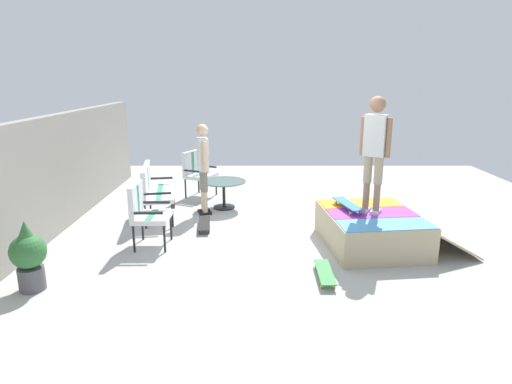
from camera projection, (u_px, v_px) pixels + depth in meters
ground_plane at (287, 238)px, 7.45m from camera, size 12.00×12.00×0.10m
back_wall_cinderblock at (45, 179)px, 7.19m from camera, size 9.00×0.20×1.99m
skate_ramp at (373, 229)px, 6.93m from camera, size 1.88×2.30×0.56m
patio_bench at (153, 187)px, 8.21m from camera, size 1.32×0.75×1.02m
patio_chair_near_house at (196, 169)px, 9.75m from camera, size 0.79×0.76×1.02m
patio_chair_by_wall at (144, 209)px, 6.84m from camera, size 0.62×0.55×1.02m
patio_table at (224, 189)px, 8.91m from camera, size 0.90×0.90×0.57m
person_watching at (203, 162)px, 8.39m from camera, size 0.46×0.31×1.76m
person_skater at (375, 145)px, 6.60m from camera, size 0.36×0.41×1.79m
skateboard_by_bench at (204, 224)px, 7.78m from camera, size 0.82×0.28×0.10m
skateboard_spare at (325, 272)px, 5.85m from camera, size 0.80×0.21×0.10m
skateboard_on_ramp at (348, 204)px, 7.01m from camera, size 0.82×0.38×0.10m
potted_plant at (29, 255)px, 5.44m from camera, size 0.44×0.44×0.92m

